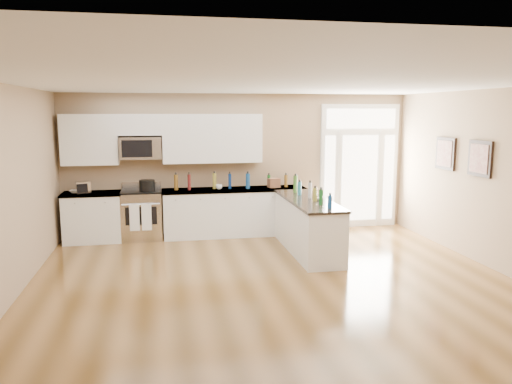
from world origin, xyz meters
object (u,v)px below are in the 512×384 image
(peninsula_cabinet, at_px, (308,228))
(kitchen_range, at_px, (142,215))
(stockpot, at_px, (147,185))
(toaster_oven, at_px, (83,187))

(peninsula_cabinet, relative_size, kitchen_range, 2.15)
(kitchen_range, height_order, stockpot, stockpot)
(stockpot, bearing_deg, kitchen_range, 145.15)
(kitchen_range, height_order, toaster_oven, toaster_oven)
(kitchen_range, bearing_deg, stockpot, -34.85)
(peninsula_cabinet, bearing_deg, kitchen_range, 153.41)
(toaster_oven, bearing_deg, stockpot, -22.00)
(peninsula_cabinet, bearing_deg, toaster_oven, 160.04)
(peninsula_cabinet, xyz_separation_m, toaster_oven, (-3.95, 1.43, 0.61))
(stockpot, relative_size, toaster_oven, 1.18)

